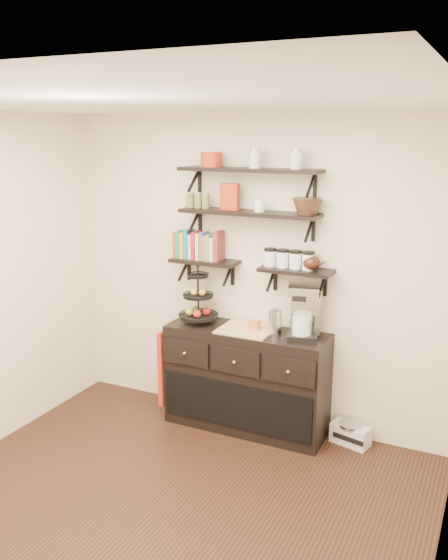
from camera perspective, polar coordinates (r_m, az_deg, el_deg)
floor at (r=4.28m, az=-7.14°, el=-22.31°), size 3.50×3.50×0.00m
ceiling at (r=3.46m, az=-8.55°, el=16.68°), size 3.50×3.50×0.02m
back_wall at (r=5.14m, az=2.94°, el=0.74°), size 3.50×0.02×2.70m
right_wall at (r=3.11m, az=20.71°, el=-9.25°), size 0.02×3.50×2.70m
shelf_top at (r=4.89m, az=2.46°, el=10.51°), size 1.20×0.27×0.23m
shelf_mid at (r=4.93m, az=2.42°, el=6.44°), size 1.20×0.27×0.23m
shelf_low_left at (r=5.19m, az=-1.83°, el=1.76°), size 0.60×0.25×0.23m
shelf_low_right at (r=4.87m, az=6.97°, el=0.84°), size 0.60×0.25×0.23m
cookbooks at (r=5.19m, az=-2.37°, el=3.29°), size 0.43×0.15×0.26m
glass_canisters at (r=4.87m, az=6.27°, el=1.91°), size 0.43×0.10×0.13m
sideboard at (r=5.21m, az=2.17°, el=-9.50°), size 1.40×0.50×0.92m
fruit_stand at (r=5.19m, az=-2.45°, el=-2.30°), size 0.34×0.34×0.50m
candle at (r=5.00m, az=2.94°, el=-4.34°), size 0.08×0.08×0.08m
coffee_maker at (r=4.84m, az=7.73°, el=-3.12°), size 0.29×0.29×0.45m
thermal_carafe at (r=4.90m, az=4.95°, el=-4.10°), size 0.11×0.11×0.22m
apron at (r=5.42m, az=-5.42°, el=-8.15°), size 0.04×0.29×0.69m
radio at (r=5.20m, az=12.08°, el=-14.26°), size 0.34×0.25×0.19m
recipe_box at (r=4.98m, az=0.56°, el=8.02°), size 0.16×0.06×0.22m
walnut_bowl at (r=4.74m, az=8.02°, el=7.04°), size 0.24×0.24×0.13m
ramekins at (r=4.88m, az=3.42°, el=7.14°), size 0.09×0.09×0.10m
teapot at (r=4.81m, az=8.44°, el=1.78°), size 0.22×0.19×0.14m
red_pot at (r=5.03m, az=-1.22°, el=11.51°), size 0.18×0.18×0.12m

